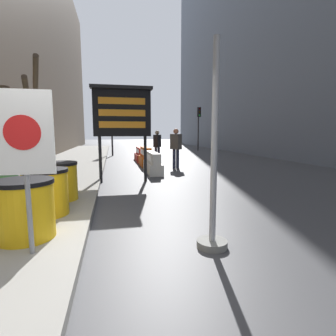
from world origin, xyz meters
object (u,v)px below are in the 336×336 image
at_px(warning_sign, 24,143).
at_px(traffic_light_far_side, 199,119).
at_px(barrel_drum_middle, 46,192).
at_px(jersey_barrier_white, 153,164).
at_px(jersey_barrier_red_striped, 141,155).
at_px(traffic_cone_near, 153,161).
at_px(message_board, 122,113).
at_px(jersey_barrier_orange_far, 146,158).
at_px(barrel_drum_back, 59,181).
at_px(pedestrian_passerby, 176,145).
at_px(pedestrian_worker, 157,144).
at_px(barrel_drum_foreground, 25,209).
at_px(traffic_light_near_curb, 112,119).

relative_size(warning_sign, traffic_light_far_side, 0.52).
height_order(barrel_drum_middle, traffic_light_far_side, traffic_light_far_side).
xyz_separation_m(warning_sign, jersey_barrier_white, (2.60, 7.14, -1.14)).
height_order(jersey_barrier_red_striped, traffic_cone_near, jersey_barrier_red_striped).
height_order(message_board, jersey_barrier_orange_far, message_board).
xyz_separation_m(barrel_drum_back, pedestrian_passerby, (4.01, 5.51, 0.51)).
relative_size(jersey_barrier_orange_far, pedestrian_worker, 1.02).
height_order(jersey_barrier_orange_far, traffic_light_far_side, traffic_light_far_side).
bearing_deg(jersey_barrier_red_striped, pedestrian_passerby, -70.35).
bearing_deg(pedestrian_worker, barrel_drum_foreground, 14.46).
distance_m(barrel_drum_foreground, barrel_drum_back, 2.20).
bearing_deg(pedestrian_worker, jersey_barrier_red_striped, -107.38).
bearing_deg(barrel_drum_middle, message_board, 67.16).
height_order(jersey_barrier_white, jersey_barrier_orange_far, jersey_barrier_orange_far).
bearing_deg(pedestrian_passerby, traffic_cone_near, -129.31).
relative_size(barrel_drum_back, traffic_light_far_side, 0.22).
relative_size(message_board, pedestrian_worker, 1.77).
xyz_separation_m(warning_sign, jersey_barrier_red_striped, (2.60, 11.73, -1.17)).
bearing_deg(traffic_light_near_curb, traffic_light_far_side, 26.81).
xyz_separation_m(jersey_barrier_red_striped, traffic_light_far_side, (5.97, 7.46, 2.44)).
distance_m(message_board, traffic_cone_near, 3.83).
bearing_deg(jersey_barrier_white, pedestrian_worker, 77.49).
height_order(jersey_barrier_orange_far, pedestrian_passerby, pedestrian_passerby).
bearing_deg(jersey_barrier_orange_far, pedestrian_passerby, -43.84).
bearing_deg(traffic_light_near_curb, barrel_drum_foreground, -94.65).
distance_m(jersey_barrier_white, jersey_barrier_red_striped, 4.59).
bearing_deg(pedestrian_passerby, pedestrian_worker, 153.51).
relative_size(jersey_barrier_white, traffic_cone_near, 3.04).
xyz_separation_m(warning_sign, traffic_cone_near, (2.80, 8.30, -1.16)).
distance_m(warning_sign, traffic_cone_near, 8.83).
height_order(barrel_drum_middle, jersey_barrier_orange_far, barrel_drum_middle).
bearing_deg(traffic_light_far_side, barrel_drum_back, -118.00).
xyz_separation_m(warning_sign, traffic_light_far_side, (8.58, 19.19, 1.28)).
distance_m(barrel_drum_back, pedestrian_passerby, 6.83).
distance_m(jersey_barrier_red_striped, pedestrian_passerby, 3.77).
height_order(traffic_light_far_side, pedestrian_passerby, traffic_light_far_side).
distance_m(traffic_cone_near, pedestrian_passerby, 1.27).
bearing_deg(warning_sign, pedestrian_passerby, 65.00).
bearing_deg(warning_sign, message_board, 75.73).
bearing_deg(jersey_barrier_orange_far, jersey_barrier_red_striped, 90.00).
xyz_separation_m(jersey_barrier_white, jersey_barrier_red_striped, (-0.00, 4.59, -0.03)).
xyz_separation_m(message_board, traffic_cone_near, (1.45, 2.99, -1.91)).
relative_size(jersey_barrier_red_striped, traffic_light_far_side, 0.55).
xyz_separation_m(pedestrian_worker, pedestrian_passerby, (0.45, -2.48, 0.04)).
bearing_deg(barrel_drum_back, traffic_light_near_curb, 84.74).
xyz_separation_m(warning_sign, pedestrian_worker, (3.40, 10.73, -0.48)).
xyz_separation_m(barrel_drum_middle, traffic_light_near_curb, (1.19, 13.71, 2.01)).
bearing_deg(pedestrian_passerby, barrel_drum_foreground, -64.46).
xyz_separation_m(barrel_drum_back, jersey_barrier_red_striped, (2.77, 8.99, -0.22)).
height_order(jersey_barrier_white, pedestrian_worker, pedestrian_worker).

